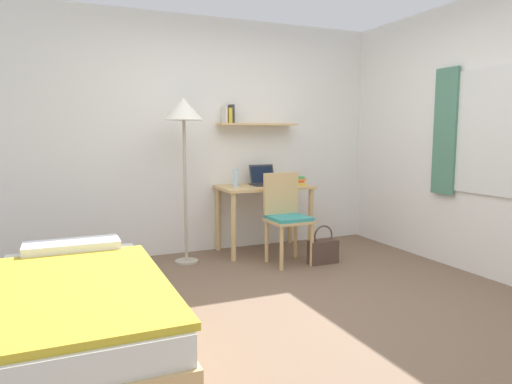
{
  "coord_description": "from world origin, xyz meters",
  "views": [
    {
      "loc": [
        -1.62,
        -2.99,
        1.34
      ],
      "look_at": [
        -0.1,
        0.51,
        0.85
      ],
      "focal_mm": 32.47,
      "sensor_mm": 36.0,
      "label": 1
    }
  ],
  "objects_px": {
    "water_bottle": "(236,178)",
    "bed": "(79,317)",
    "book_stack": "(294,180)",
    "standing_lamp": "(184,118)",
    "desk": "(264,198)",
    "desk_chair": "(286,214)",
    "laptop": "(264,180)",
    "handbag": "(323,251)"
  },
  "relations": [
    {
      "from": "bed",
      "to": "book_stack",
      "type": "height_order",
      "value": "book_stack"
    },
    {
      "from": "desk",
      "to": "standing_lamp",
      "type": "xyz_separation_m",
      "value": [
        -0.94,
        -0.11,
        0.87
      ]
    },
    {
      "from": "desk",
      "to": "laptop",
      "type": "distance_m",
      "value": 0.21
    },
    {
      "from": "desk_chair",
      "to": "handbag",
      "type": "relative_size",
      "value": 2.32
    },
    {
      "from": "desk_chair",
      "to": "handbag",
      "type": "bearing_deg",
      "value": -29.76
    },
    {
      "from": "water_bottle",
      "to": "handbag",
      "type": "bearing_deg",
      "value": -47.0
    },
    {
      "from": "bed",
      "to": "water_bottle",
      "type": "relative_size",
      "value": 9.76
    },
    {
      "from": "standing_lamp",
      "to": "water_bottle",
      "type": "relative_size",
      "value": 8.46
    },
    {
      "from": "water_bottle",
      "to": "handbag",
      "type": "xyz_separation_m",
      "value": [
        0.68,
        -0.73,
        -0.72
      ]
    },
    {
      "from": "standing_lamp",
      "to": "handbag",
      "type": "bearing_deg",
      "value": -24.92
    },
    {
      "from": "standing_lamp",
      "to": "book_stack",
      "type": "distance_m",
      "value": 1.47
    },
    {
      "from": "bed",
      "to": "desk",
      "type": "xyz_separation_m",
      "value": [
        2.05,
        1.82,
        0.37
      ]
    },
    {
      "from": "desk",
      "to": "water_bottle",
      "type": "distance_m",
      "value": 0.41
    },
    {
      "from": "desk",
      "to": "water_bottle",
      "type": "relative_size",
      "value": 5.13
    },
    {
      "from": "standing_lamp",
      "to": "water_bottle",
      "type": "xyz_separation_m",
      "value": [
        0.6,
        0.13,
        -0.63
      ]
    },
    {
      "from": "water_bottle",
      "to": "laptop",
      "type": "bearing_deg",
      "value": 8.76
    },
    {
      "from": "desk_chair",
      "to": "desk",
      "type": "bearing_deg",
      "value": 91.77
    },
    {
      "from": "desk_chair",
      "to": "bed",
      "type": "bearing_deg",
      "value": -147.8
    },
    {
      "from": "desk_chair",
      "to": "book_stack",
      "type": "distance_m",
      "value": 0.66
    },
    {
      "from": "desk",
      "to": "standing_lamp",
      "type": "height_order",
      "value": "standing_lamp"
    },
    {
      "from": "bed",
      "to": "standing_lamp",
      "type": "relative_size",
      "value": 1.15
    },
    {
      "from": "book_stack",
      "to": "handbag",
      "type": "distance_m",
      "value": 0.94
    },
    {
      "from": "desk_chair",
      "to": "laptop",
      "type": "distance_m",
      "value": 0.67
    },
    {
      "from": "desk",
      "to": "desk_chair",
      "type": "height_order",
      "value": "desk_chair"
    },
    {
      "from": "water_bottle",
      "to": "book_stack",
      "type": "bearing_deg",
      "value": -5.19
    },
    {
      "from": "handbag",
      "to": "desk_chair",
      "type": "bearing_deg",
      "value": 150.24
    },
    {
      "from": "bed",
      "to": "water_bottle",
      "type": "xyz_separation_m",
      "value": [
        1.72,
        1.84,
        0.61
      ]
    },
    {
      "from": "desk",
      "to": "book_stack",
      "type": "height_order",
      "value": "book_stack"
    },
    {
      "from": "bed",
      "to": "handbag",
      "type": "bearing_deg",
      "value": 24.88
    },
    {
      "from": "bed",
      "to": "book_stack",
      "type": "bearing_deg",
      "value": 36.37
    },
    {
      "from": "water_bottle",
      "to": "bed",
      "type": "bearing_deg",
      "value": -133.05
    },
    {
      "from": "bed",
      "to": "water_bottle",
      "type": "bearing_deg",
      "value": 46.95
    },
    {
      "from": "bed",
      "to": "desk_chair",
      "type": "xyz_separation_m",
      "value": [
        2.07,
        1.3,
        0.27
      ]
    },
    {
      "from": "book_stack",
      "to": "handbag",
      "type": "bearing_deg",
      "value": -91.33
    },
    {
      "from": "desk_chair",
      "to": "handbag",
      "type": "distance_m",
      "value": 0.54
    },
    {
      "from": "desk",
      "to": "handbag",
      "type": "distance_m",
      "value": 0.92
    },
    {
      "from": "standing_lamp",
      "to": "book_stack",
      "type": "height_order",
      "value": "standing_lamp"
    },
    {
      "from": "desk_chair",
      "to": "standing_lamp",
      "type": "height_order",
      "value": "standing_lamp"
    },
    {
      "from": "book_stack",
      "to": "desk",
      "type": "bearing_deg",
      "value": 173.86
    },
    {
      "from": "book_stack",
      "to": "handbag",
      "type": "relative_size",
      "value": 0.61
    },
    {
      "from": "laptop",
      "to": "handbag",
      "type": "distance_m",
      "value": 1.08
    },
    {
      "from": "laptop",
      "to": "water_bottle",
      "type": "relative_size",
      "value": 1.51
    }
  ]
}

